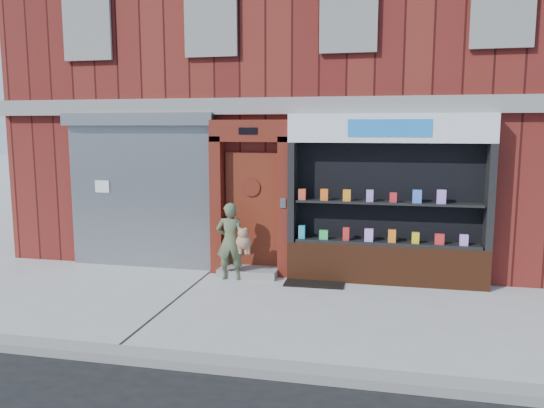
% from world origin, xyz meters
% --- Properties ---
extents(ground, '(80.00, 80.00, 0.00)m').
position_xyz_m(ground, '(0.00, 0.00, 0.00)').
color(ground, '#9E9E99').
rests_on(ground, ground).
extents(curb, '(60.00, 0.30, 0.12)m').
position_xyz_m(curb, '(0.00, -2.15, 0.06)').
color(curb, gray).
rests_on(curb, ground).
extents(building, '(12.00, 8.16, 8.00)m').
position_xyz_m(building, '(-0.00, 5.99, 4.00)').
color(building, '#5B1815').
rests_on(building, ground).
extents(shutter_bay, '(3.10, 0.30, 3.04)m').
position_xyz_m(shutter_bay, '(-3.00, 1.93, 1.72)').
color(shutter_bay, gray).
rests_on(shutter_bay, ground).
extents(red_door_bay, '(1.52, 0.58, 2.90)m').
position_xyz_m(red_door_bay, '(-0.75, 1.86, 1.46)').
color(red_door_bay, '#55180E').
rests_on(red_door_bay, ground).
extents(pharmacy_bay, '(3.50, 0.41, 3.00)m').
position_xyz_m(pharmacy_bay, '(1.75, 1.81, 1.37)').
color(pharmacy_bay, '#552814').
rests_on(pharmacy_bay, ground).
extents(woman, '(0.67, 0.41, 1.42)m').
position_xyz_m(woman, '(-0.99, 1.43, 0.71)').
color(woman, '#515D3D').
rests_on(woman, ground).
extents(doormat, '(1.07, 0.76, 0.03)m').
position_xyz_m(doormat, '(0.53, 1.55, 0.01)').
color(doormat, black).
rests_on(doormat, ground).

